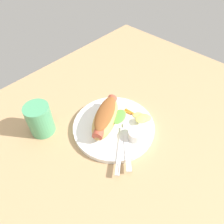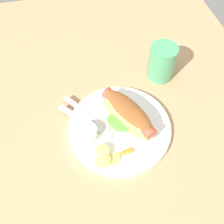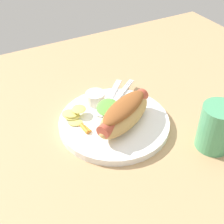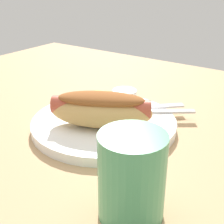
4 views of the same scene
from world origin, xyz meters
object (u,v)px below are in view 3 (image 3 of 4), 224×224
Objects in this scene: chips_pile at (74,114)px; carrot_garnish at (85,128)px; fork at (119,96)px; drinking_cup at (217,127)px; plate at (114,122)px; sauce_ramekin at (95,98)px; knife at (110,97)px; hot_dog at (124,113)px.

chips_pile is 2.34× the size of carrot_garnish.
drinking_cup is at bearing -101.82° from fork.
drinking_cup reaches higher than plate.
drinking_cup is at bearing -55.53° from sauce_ramekin.
carrot_garnish is (-10.37, -7.88, 0.22)cm from knife.
fork and knife have the same top height.
fork reaches higher than plate.
carrot_garnish is at bearing 179.86° from plate.
hot_dog is 1.77× the size of drinking_cup.
sauce_ramekin is 1.51× the size of carrot_garnish.
sauce_ramekin reaches higher than carrot_garnish.
chips_pile reaches higher than carrot_garnish.
sauce_ramekin is at bearing 22.41° from chips_pile.
chips_pile is (-13.02, -2.11, 0.74)cm from fork.
chips_pile is 31.06cm from drinking_cup.
hot_dog is at bearing -149.16° from fork.
drinking_cup is at bearing -45.64° from plate.
hot_dog reaches higher than plate.
plate is 2.48× the size of drinking_cup.
chips_pile reaches higher than fork.
drinking_cup reaches higher than carrot_garnish.
plate is at bearing -156.05° from knife.
hot_dog is 19.46cm from drinking_cup.
hot_dog is at bearing -39.35° from chips_pile.
chips_pile is at bearing 153.65° from fork.
drinking_cup reaches higher than knife.
knife is at bearing 68.08° from plate.
carrot_garnish is at bearing 173.09° from knife.
drinking_cup is at bearing -106.91° from knife.
knife is 5.19× the size of carrot_garnish.
drinking_cup reaches higher than hot_dog.
chips_pile is (-7.77, 5.05, 1.74)cm from plate.
hot_dog reaches higher than chips_pile.
sauce_ramekin is 0.65× the size of chips_pile.
sauce_ramekin is at bearing 74.07° from hot_dog.
knife is 26.64cm from drinking_cup.
sauce_ramekin is 28.60cm from drinking_cup.
sauce_ramekin is (-2.01, 10.15, -1.72)cm from hot_dog.
fork is at bearing 39.28° from hot_dog.
hot_dog is at bearing 136.60° from drinking_cup.
knife is at bearing 125.09° from fork.
sauce_ramekin is 4.23cm from knife.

